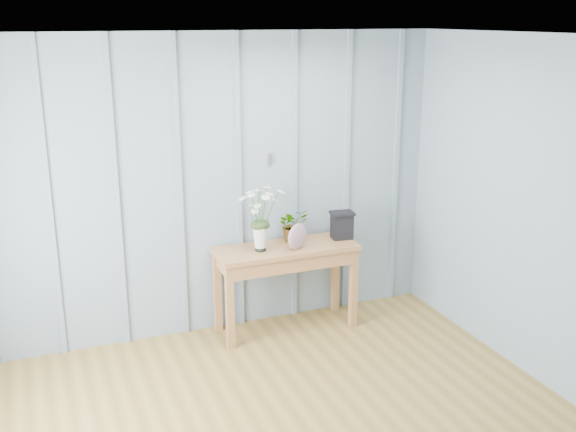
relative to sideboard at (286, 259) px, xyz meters
name	(u,v)px	position (x,y,z in m)	size (l,w,h in m)	color
room_shell	(263,121)	(-0.58, -1.08, 1.35)	(4.00, 4.50, 2.50)	#7F92A0
sideboard	(286,259)	(0.00, 0.00, 0.00)	(1.20, 0.45, 0.75)	#9A6639
daisy_vase	(260,209)	(-0.23, -0.02, 0.48)	(0.41, 0.31, 0.58)	black
spider_plant	(293,225)	(0.11, 0.12, 0.26)	(0.26, 0.22, 0.29)	#223A19
felt_disc_vessel	(297,237)	(0.06, -0.10, 0.23)	(0.22, 0.06, 0.22)	#7E4864
carved_box	(342,225)	(0.53, 0.02, 0.24)	(0.21, 0.18, 0.24)	black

